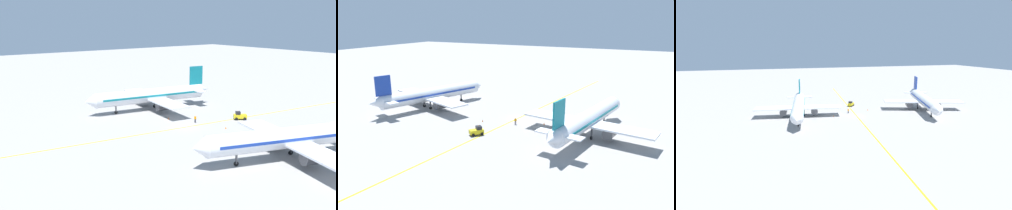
# 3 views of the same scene
# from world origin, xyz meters

# --- Properties ---
(ground_plane) EXTENTS (400.00, 400.00, 0.00)m
(ground_plane) POSITION_xyz_m (0.00, 0.00, 0.00)
(ground_plane) COLOR gray
(apron_yellow_centreline) EXTENTS (13.97, 119.27, 0.01)m
(apron_yellow_centreline) POSITION_xyz_m (0.00, 0.00, 0.00)
(apron_yellow_centreline) COLOR yellow
(apron_yellow_centreline) RESTS_ON ground
(airplane_at_gate) EXTENTS (28.22, 34.64, 10.60)m
(airplane_at_gate) POSITION_xyz_m (-25.97, -1.55, 3.71)
(airplane_at_gate) COLOR silver
(airplane_at_gate) RESTS_ON ground
(airplane_adjacent_stand) EXTENTS (28.46, 35.49, 10.60)m
(airplane_adjacent_stand) POSITION_xyz_m (18.41, -4.36, 3.71)
(airplane_adjacent_stand) COLOR silver
(airplane_adjacent_stand) RESTS_ON ground
(baggage_tug_white) EXTENTS (3.03, 3.29, 2.11)m
(baggage_tug_white) POSITION_xyz_m (-2.70, -14.80, 0.90)
(baggage_tug_white) COLOR gold
(baggage_tug_white) RESTS_ON ground
(ground_crew_worker) EXTENTS (0.55, 0.33, 1.68)m
(ground_crew_worker) POSITION_xyz_m (1.55, -4.60, 0.91)
(ground_crew_worker) COLOR #23232D
(ground_crew_worker) RESTS_ON ground
(traffic_cone_near_nose) EXTENTS (0.32, 0.32, 0.55)m
(traffic_cone_near_nose) POSITION_xyz_m (-6.40, -6.43, 0.28)
(traffic_cone_near_nose) COLOR orange
(traffic_cone_near_nose) RESTS_ON ground
(traffic_cone_mid_apron) EXTENTS (0.32, 0.32, 0.55)m
(traffic_cone_mid_apron) POSITION_xyz_m (7.57, -1.51, 0.28)
(traffic_cone_mid_apron) COLOR orange
(traffic_cone_mid_apron) RESTS_ON ground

